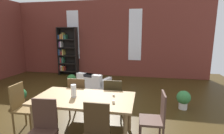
{
  "coord_description": "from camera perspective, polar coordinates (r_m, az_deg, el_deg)",
  "views": [
    {
      "loc": [
        1.86,
        -3.42,
        1.91
      ],
      "look_at": [
        0.88,
        1.64,
        0.9
      ],
      "focal_mm": 27.62,
      "sensor_mm": 36.0,
      "label": 1
    }
  ],
  "objects": [
    {
      "name": "window_pane_1",
      "position": [
        7.56,
        7.65,
        10.41
      ],
      "size": [
        0.55,
        0.02,
        2.16
      ],
      "primitive_type": "cube",
      "color": "white"
    },
    {
      "name": "armchair_white",
      "position": [
        5.38,
        -5.85,
        -6.59
      ],
      "size": [
        0.99,
        0.99,
        0.75
      ],
      "color": "silver",
      "rests_on": "ground"
    },
    {
      "name": "dining_chair_far_left",
      "position": [
        4.01,
        -11.07,
        -9.48
      ],
      "size": [
        0.42,
        0.42,
        0.95
      ],
      "color": "#4E361D",
      "rests_on": "ground"
    },
    {
      "name": "potted_plant_corner",
      "position": [
        4.81,
        22.59,
        -9.66
      ],
      "size": [
        0.35,
        0.35,
        0.48
      ],
      "color": "silver",
      "rests_on": "ground"
    },
    {
      "name": "bookshelf_tall",
      "position": [
        8.2,
        -14.79,
        5.08
      ],
      "size": [
        0.89,
        0.34,
        2.17
      ],
      "color": "black",
      "rests_on": "ground"
    },
    {
      "name": "dining_chair_near_left",
      "position": [
        2.9,
        -22.12,
        -18.62
      ],
      "size": [
        0.43,
        0.43,
        0.95
      ],
      "color": "#412A20",
      "rests_on": "ground"
    },
    {
      "name": "dining_chair_far_right",
      "position": [
        3.8,
        0.43,
        -10.47
      ],
      "size": [
        0.42,
        0.42,
        0.95
      ],
      "color": "#312814",
      "rests_on": "ground"
    },
    {
      "name": "dining_chair_head_left",
      "position": [
        3.87,
        -27.34,
        -11.35
      ],
      "size": [
        0.41,
        0.41,
        0.95
      ],
      "color": "brown",
      "rests_on": "ground"
    },
    {
      "name": "back_wall_brick",
      "position": [
        7.84,
        -2.84,
        9.3
      ],
      "size": [
        9.07,
        0.12,
        3.33
      ],
      "primitive_type": "cube",
      "color": "brown",
      "rests_on": "ground"
    },
    {
      "name": "potted_plant_window",
      "position": [
        5.4,
        -28.0,
        -8.27
      ],
      "size": [
        0.32,
        0.32,
        0.43
      ],
      "color": "#9E6042",
      "rests_on": "ground"
    },
    {
      "name": "striped_rug",
      "position": [
        4.99,
        -7.33,
        -11.43
      ],
      "size": [
        1.62,
        0.72,
        0.01
      ],
      "color": "#1E1E33",
      "rests_on": "ground"
    },
    {
      "name": "tealight_candle_0",
      "position": [
        3.18,
        0.55,
        -9.33
      ],
      "size": [
        0.04,
        0.04,
        0.04
      ],
      "primitive_type": "cylinder",
      "color": "silver",
      "rests_on": "dining_table"
    },
    {
      "name": "vase_on_table",
      "position": [
        3.21,
        -12.58,
        -7.67
      ],
      "size": [
        0.1,
        0.1,
        0.23
      ],
      "primitive_type": "cylinder",
      "color": "silver",
      "rests_on": "dining_table"
    },
    {
      "name": "ground_plane",
      "position": [
        4.33,
        -16.36,
        -15.51
      ],
      "size": [
        10.75,
        10.75,
        0.0
      ],
      "primitive_type": "plane",
      "color": "#37280F"
    },
    {
      "name": "dining_table",
      "position": [
        3.21,
        -9.18,
        -11.4
      ],
      "size": [
        1.78,
        0.94,
        0.78
      ],
      "color": "olive",
      "rests_on": "ground"
    },
    {
      "name": "tealight_candle_1",
      "position": [
        2.88,
        0.48,
        -11.48
      ],
      "size": [
        0.04,
        0.04,
        0.05
      ],
      "primitive_type": "cylinder",
      "color": "silver",
      "rests_on": "dining_table"
    },
    {
      "name": "window_pane_0",
      "position": [
        8.22,
        -12.73,
        10.29
      ],
      "size": [
        0.55,
        0.02,
        2.16
      ],
      "primitive_type": "cube",
      "color": "white"
    },
    {
      "name": "potted_plant_by_shelf",
      "position": [
        6.44,
        -13.26,
        -4.2
      ],
      "size": [
        0.34,
        0.34,
        0.45
      ],
      "color": "#9E6042",
      "rests_on": "ground"
    },
    {
      "name": "dining_chair_head_right",
      "position": [
        3.12,
        14.28,
        -15.87
      ],
      "size": [
        0.42,
        0.42,
        0.95
      ],
      "color": "#4F372E",
      "rests_on": "ground"
    }
  ]
}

